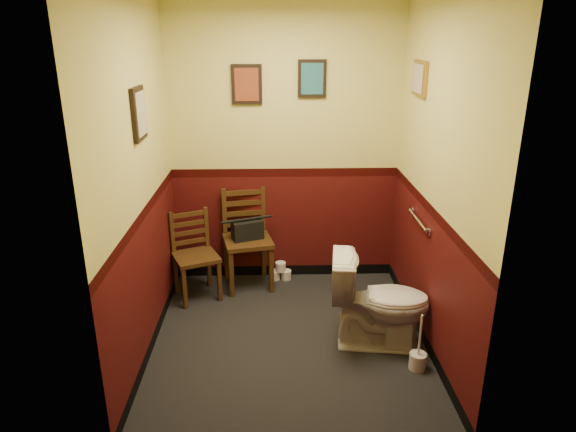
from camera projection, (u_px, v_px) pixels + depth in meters
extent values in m
cube|color=black|center=(289.00, 339.00, 4.26)|extent=(2.20, 2.40, 0.00)
cube|color=#410D0C|center=(285.00, 148.00, 4.93)|extent=(2.20, 0.00, 2.70)
cube|color=#410D0C|center=(297.00, 247.00, 2.67)|extent=(2.20, 0.00, 2.70)
cube|color=#410D0C|center=(140.00, 184.00, 3.77)|extent=(0.00, 2.40, 2.70)
cube|color=#410D0C|center=(436.00, 182.00, 3.83)|extent=(0.00, 2.40, 2.70)
cylinder|color=silver|center=(418.00, 220.00, 4.20)|extent=(0.03, 0.50, 0.03)
cylinder|color=silver|center=(429.00, 232.00, 3.97)|extent=(0.02, 0.06, 0.06)
cylinder|color=silver|center=(412.00, 210.00, 4.44)|extent=(0.02, 0.06, 0.06)
cube|color=black|center=(247.00, 84.00, 4.70)|extent=(0.28, 0.03, 0.36)
cube|color=brown|center=(247.00, 85.00, 4.68)|extent=(0.22, 0.01, 0.30)
cube|color=black|center=(312.00, 79.00, 4.70)|extent=(0.26, 0.03, 0.34)
cube|color=#246574|center=(312.00, 79.00, 4.68)|extent=(0.20, 0.01, 0.28)
cube|color=black|center=(139.00, 114.00, 3.69)|extent=(0.03, 0.30, 0.38)
cube|color=#B9A691|center=(141.00, 114.00, 3.69)|extent=(0.01, 0.24, 0.31)
cube|color=olive|center=(420.00, 78.00, 4.16)|extent=(0.03, 0.34, 0.28)
cube|color=#B9A691|center=(418.00, 78.00, 4.16)|extent=(0.01, 0.28, 0.22)
imported|color=white|center=(380.00, 302.00, 4.07)|extent=(0.84, 0.54, 0.77)
cylinder|color=silver|center=(418.00, 361.00, 3.87)|extent=(0.13, 0.13, 0.13)
cylinder|color=silver|center=(420.00, 337.00, 3.80)|extent=(0.02, 0.02, 0.36)
cube|color=#3F2813|center=(196.00, 257.00, 4.81)|extent=(0.51, 0.51, 0.04)
cube|color=#3F2813|center=(184.00, 288.00, 4.67)|extent=(0.05, 0.05, 0.42)
cube|color=#3F2813|center=(176.00, 273.00, 4.95)|extent=(0.05, 0.05, 0.42)
cube|color=#3F2813|center=(219.00, 281.00, 4.81)|extent=(0.05, 0.05, 0.42)
cube|color=#3F2813|center=(209.00, 267.00, 5.09)|extent=(0.05, 0.05, 0.42)
cube|color=#3F2813|center=(172.00, 233.00, 4.82)|extent=(0.05, 0.04, 0.42)
cube|color=#3F2813|center=(206.00, 228.00, 4.95)|extent=(0.05, 0.04, 0.42)
cube|color=#3F2813|center=(190.00, 241.00, 4.92)|extent=(0.30, 0.15, 0.04)
cube|color=#3F2813|center=(190.00, 233.00, 4.89)|extent=(0.30, 0.15, 0.04)
cube|color=#3F2813|center=(189.00, 224.00, 4.86)|extent=(0.30, 0.15, 0.04)
cube|color=#3F2813|center=(188.00, 214.00, 4.83)|extent=(0.30, 0.15, 0.04)
cube|color=#3F2813|center=(248.00, 241.00, 5.00)|extent=(0.53, 0.53, 0.04)
cube|color=#3F2813|center=(231.00, 274.00, 4.87)|extent=(0.05, 0.05, 0.48)
cube|color=#3F2813|center=(226.00, 257.00, 5.22)|extent=(0.05, 0.05, 0.48)
cube|color=#3F2813|center=(271.00, 269.00, 4.95)|extent=(0.05, 0.05, 0.48)
cube|color=#3F2813|center=(264.00, 254.00, 5.31)|extent=(0.05, 0.05, 0.48)
cube|color=#3F2813|center=(224.00, 212.00, 5.06)|extent=(0.05, 0.05, 0.48)
cube|color=#3F2813|center=(263.00, 209.00, 5.15)|extent=(0.05, 0.05, 0.48)
cube|color=#3F2813|center=(244.00, 223.00, 5.15)|extent=(0.36, 0.10, 0.05)
cube|color=#3F2813|center=(244.00, 213.00, 5.11)|extent=(0.36, 0.10, 0.05)
cube|color=#3F2813|center=(243.00, 203.00, 5.08)|extent=(0.36, 0.10, 0.05)
cube|color=#3F2813|center=(243.00, 193.00, 5.04)|extent=(0.36, 0.10, 0.05)
cube|color=black|center=(247.00, 230.00, 4.96)|extent=(0.33, 0.24, 0.18)
cylinder|color=black|center=(247.00, 219.00, 4.93)|extent=(0.25, 0.11, 0.03)
cylinder|color=silver|center=(275.00, 275.00, 5.28)|extent=(0.10, 0.10, 0.10)
cylinder|color=silver|center=(286.00, 275.00, 5.28)|extent=(0.10, 0.10, 0.10)
cylinder|color=silver|center=(281.00, 267.00, 5.24)|extent=(0.10, 0.10, 0.10)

